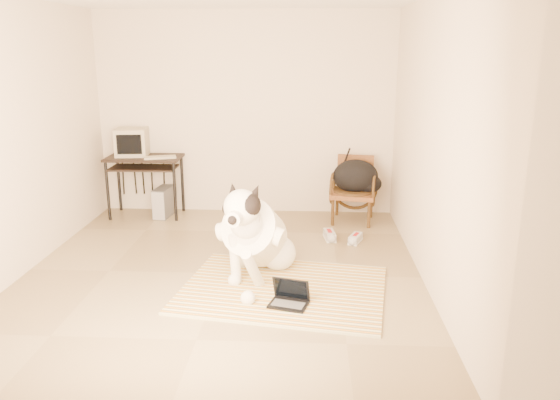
# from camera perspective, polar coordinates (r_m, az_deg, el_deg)

# --- Properties ---
(floor) EXTENTS (4.50, 4.50, 0.00)m
(floor) POSITION_cam_1_polar(r_m,az_deg,el_deg) (5.62, -6.04, -7.62)
(floor) COLOR #8F7C58
(floor) RESTS_ON ground
(wall_back) EXTENTS (4.50, 0.00, 4.50)m
(wall_back) POSITION_cam_1_polar(r_m,az_deg,el_deg) (7.45, -3.64, 8.93)
(wall_back) COLOR beige
(wall_back) RESTS_ON floor
(wall_front) EXTENTS (4.50, 0.00, 4.50)m
(wall_front) POSITION_cam_1_polar(r_m,az_deg,el_deg) (3.09, -13.16, -0.84)
(wall_front) COLOR beige
(wall_front) RESTS_ON floor
(wall_left) EXTENTS (0.00, 4.50, 4.50)m
(wall_left) POSITION_cam_1_polar(r_m,az_deg,el_deg) (5.91, -26.07, 5.67)
(wall_left) COLOR beige
(wall_left) RESTS_ON floor
(wall_right) EXTENTS (0.00, 4.50, 4.50)m
(wall_right) POSITION_cam_1_polar(r_m,az_deg,el_deg) (5.29, 15.54, 5.72)
(wall_right) COLOR beige
(wall_right) RESTS_ON floor
(rug) EXTENTS (2.08, 1.71, 0.02)m
(rug) POSITION_cam_1_polar(r_m,az_deg,el_deg) (5.22, 0.30, -9.30)
(rug) COLOR orange
(rug) RESTS_ON floor
(dog) EXTENTS (0.74, 1.48, 1.07)m
(dog) POSITION_cam_1_polar(r_m,az_deg,el_deg) (5.38, -2.61, -3.78)
(dog) COLOR white
(dog) RESTS_ON rug
(laptop) EXTENTS (0.38, 0.32, 0.23)m
(laptop) POSITION_cam_1_polar(r_m,az_deg,el_deg) (4.89, 1.01, -10.20)
(laptop) COLOR black
(laptop) RESTS_ON rug
(computer_desk) EXTENTS (0.98, 0.55, 0.82)m
(computer_desk) POSITION_cam_1_polar(r_m,az_deg,el_deg) (7.52, -14.00, 3.55)
(computer_desk) COLOR black
(computer_desk) RESTS_ON floor
(crt_monitor) EXTENTS (0.45, 0.43, 0.36)m
(crt_monitor) POSITION_cam_1_polar(r_m,az_deg,el_deg) (7.59, -15.22, 5.86)
(crt_monitor) COLOR tan
(crt_monitor) RESTS_ON computer_desk
(desk_keyboard) EXTENTS (0.43, 0.27, 0.03)m
(desk_keyboard) POSITION_cam_1_polar(r_m,az_deg,el_deg) (7.33, -12.42, 4.38)
(desk_keyboard) COLOR tan
(desk_keyboard) RESTS_ON computer_desk
(pc_tower) EXTENTS (0.22, 0.44, 0.40)m
(pc_tower) POSITION_cam_1_polar(r_m,az_deg,el_deg) (7.55, -12.05, -0.21)
(pc_tower) COLOR #4E4E51
(pc_tower) RESTS_ON floor
(rattan_chair) EXTENTS (0.64, 0.62, 0.84)m
(rattan_chair) POSITION_cam_1_polar(r_m,az_deg,el_deg) (7.21, 7.68, 1.13)
(rattan_chair) COLOR brown
(rattan_chair) RESTS_ON floor
(backpack) EXTENTS (0.63, 0.49, 0.43)m
(backpack) POSITION_cam_1_polar(r_m,az_deg,el_deg) (7.16, 8.11, 2.34)
(backpack) COLOR black
(backpack) RESTS_ON rattan_chair
(sneaker_left) EXTENTS (0.16, 0.30, 0.10)m
(sneaker_left) POSITION_cam_1_polar(r_m,az_deg,el_deg) (6.56, 5.20, -3.72)
(sneaker_left) COLOR white
(sneaker_left) RESTS_ON floor
(sneaker_right) EXTENTS (0.20, 0.29, 0.09)m
(sneaker_right) POSITION_cam_1_polar(r_m,az_deg,el_deg) (6.50, 7.89, -4.03)
(sneaker_right) COLOR white
(sneaker_right) RESTS_ON floor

